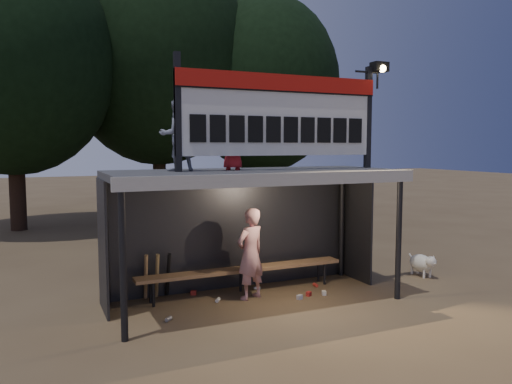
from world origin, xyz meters
TOP-DOWN VIEW (x-y plane):
  - ground at (0.00, 0.00)m, footprint 80.00×80.00m
  - player at (-0.00, 0.19)m, footprint 0.70×0.58m
  - child_a at (-1.32, 0.21)m, footprint 0.61×0.49m
  - child_b at (-0.33, 0.19)m, footprint 0.51×0.46m
  - dugout_shelter at (0.00, 0.24)m, footprint 5.10×2.08m
  - scoreboard_assembly at (0.56, -0.01)m, footprint 4.10×0.27m
  - bench at (0.00, 0.55)m, footprint 4.00×0.35m
  - tree_left at (-4.00, 10.00)m, footprint 6.46×6.46m
  - tree_mid at (1.00, 11.50)m, footprint 7.22×7.22m
  - tree_right at (5.00, 10.50)m, footprint 6.08×6.08m
  - dog at (3.92, 0.13)m, footprint 0.36×0.81m
  - bats at (-1.55, 0.82)m, footprint 0.48×0.32m
  - litter at (0.23, 0.14)m, footprint 3.19×1.29m

SIDE VIEW (x-z plane):
  - ground at x=0.00m, z-range 0.00..0.00m
  - litter at x=0.23m, z-range 0.00..0.08m
  - dog at x=3.92m, z-range 0.03..0.53m
  - bats at x=-1.55m, z-range 0.01..0.85m
  - bench at x=0.00m, z-range 0.19..0.67m
  - player at x=0.00m, z-range 0.00..1.64m
  - dugout_shelter at x=0.00m, z-range 0.69..3.01m
  - child_b at x=-0.33m, z-range 2.32..3.20m
  - child_a at x=-1.32m, z-range 2.32..3.49m
  - scoreboard_assembly at x=0.56m, z-range 2.33..4.32m
  - tree_right at x=5.00m, z-range 0.83..9.55m
  - tree_left at x=-4.00m, z-range 0.88..10.15m
  - tree_mid at x=1.00m, z-range 0.99..11.34m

